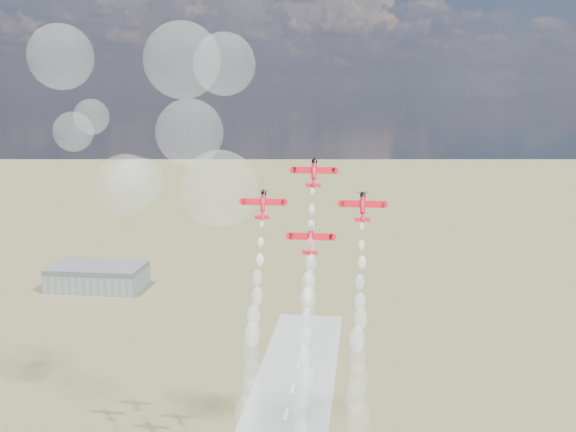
# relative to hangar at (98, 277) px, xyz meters

# --- Properties ---
(hangar) EXTENTS (50.00, 28.00, 13.00)m
(hangar) POSITION_rel_hangar_xyz_m (0.00, 0.00, 0.00)
(hangar) COLOR gray
(hangar) RESTS_ON ground
(plane_lead) EXTENTS (10.42, 5.40, 6.84)m
(plane_lead) POSITION_rel_hangar_xyz_m (132.43, -173.82, 81.94)
(plane_lead) COLOR red
(plane_lead) RESTS_ON ground
(plane_left) EXTENTS (10.42, 5.40, 6.84)m
(plane_left) POSITION_rel_hangar_xyz_m (120.22, -177.85, 74.40)
(plane_left) COLOR red
(plane_left) RESTS_ON ground
(plane_right) EXTENTS (10.42, 5.40, 6.84)m
(plane_right) POSITION_rel_hangar_xyz_m (144.63, -177.85, 74.40)
(plane_right) COLOR red
(plane_right) RESTS_ON ground
(plane_slot) EXTENTS (10.42, 5.40, 6.84)m
(plane_slot) POSITION_rel_hangar_xyz_m (132.43, -181.88, 66.86)
(plane_slot) COLOR red
(plane_slot) RESTS_ON ground
(smoke_trail_lead) EXTENTS (5.69, 24.58, 43.15)m
(smoke_trail_lead) POSITION_rel_hangar_xyz_m (132.40, -193.04, 46.18)
(smoke_trail_lead) COLOR white
(smoke_trail_lead) RESTS_ON plane_lead
(smoke_trail_left) EXTENTS (5.96, 24.33, 42.42)m
(smoke_trail_left) POSITION_rel_hangar_xyz_m (120.14, -196.87, 38.71)
(smoke_trail_left) COLOR white
(smoke_trail_left) RESTS_ON plane_left
(smoke_trail_right) EXTENTS (5.79, 24.55, 42.23)m
(smoke_trail_right) POSITION_rel_hangar_xyz_m (144.67, -196.92, 38.90)
(smoke_trail_right) COLOR white
(smoke_trail_right) RESTS_ON plane_right
(smoke_trail_slot) EXTENTS (5.38, 24.75, 43.31)m
(smoke_trail_slot) POSITION_rel_hangar_xyz_m (132.48, -201.14, 30.93)
(smoke_trail_slot) COLOR white
(smoke_trail_slot) RESTS_ON plane_slot
(drifted_smoke_cloud) EXTENTS (64.84, 31.52, 56.10)m
(drifted_smoke_cloud) POSITION_rel_hangar_xyz_m (88.01, -153.97, 92.43)
(drifted_smoke_cloud) COLOR white
(drifted_smoke_cloud) RESTS_ON ground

